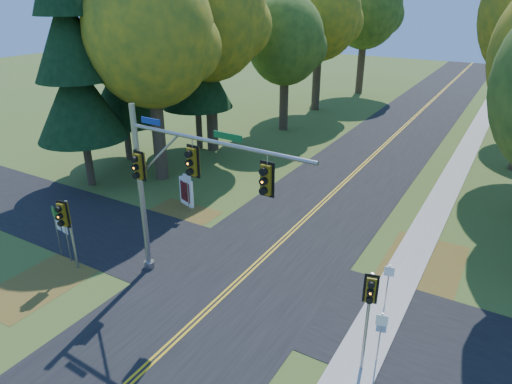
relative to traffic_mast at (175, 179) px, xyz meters
The scene contains 25 objects.
ground 5.43m from the traffic_mast, ahead, with size 160.00×160.00×0.00m, color #456022.
road_main 5.42m from the traffic_mast, ahead, with size 8.00×160.00×0.02m, color black.
road_cross 5.68m from the traffic_mast, 39.75° to the left, with size 60.00×6.00×0.02m, color black.
centerline_left 5.36m from the traffic_mast, ahead, with size 0.10×160.00×0.01m, color gold.
centerline_right 5.44m from the traffic_mast, ahead, with size 0.10×160.00×0.01m, color gold.
sidewalk_east 9.67m from the traffic_mast, ahead, with size 1.60×160.00×0.06m, color #9E998E.
leaf_patch_w_near 7.64m from the traffic_mast, 139.69° to the left, with size 4.00×6.00×0.00m, color brown.
leaf_patch_e 11.70m from the traffic_mast, 32.84° to the left, with size 3.50×8.00×0.00m, color brown.
leaf_patch_w_far 8.05m from the traffic_mast, 148.92° to the right, with size 3.00×5.00×0.00m, color brown.
tree_w_a 13.60m from the traffic_mast, 134.73° to the left, with size 8.00×8.00×14.15m.
tree_w_b 19.45m from the traffic_mast, 121.00° to the left, with size 8.60×8.60×15.38m.
tree_w_c 25.50m from the traffic_mast, 107.10° to the left, with size 6.80×6.80×11.91m.
tree_w_d 34.22m from the traffic_mast, 103.71° to the left, with size 8.20×8.20×14.56m.
tree_w_e 44.64m from the traffic_mast, 98.86° to the left, with size 8.40×8.40×14.97m.
pine_a 14.30m from the traffic_mast, 155.17° to the left, with size 5.60×5.60×19.48m.
pine_b 17.85m from the traffic_mast, 142.32° to the left, with size 5.60×5.60×17.31m.
pine_c 19.72m from the traffic_mast, 124.72° to the left, with size 5.60×5.60×20.56m.
traffic_mast is the anchor object (origin of this frame).
east_signal_pole 8.84m from the traffic_mast, ahead, with size 0.46×0.54×3.99m.
ped_signal_pole 5.79m from the traffic_mast, 160.16° to the right, with size 0.56×0.65×3.56m.
route_sign_cluster 6.98m from the traffic_mast, 167.93° to the right, with size 1.25×0.24×2.69m.
info_kiosk 9.08m from the traffic_mast, 127.07° to the left, with size 1.23×0.56×1.72m.
reg_sign_e_north 9.44m from the traffic_mast, 18.93° to the left, with size 0.38×0.12×2.03m.
reg_sign_e_south 9.56m from the traffic_mast, ahead, with size 0.39×0.13×2.09m.
reg_sign_w 7.80m from the traffic_mast, 126.01° to the left, with size 0.46×0.20×2.51m.
Camera 1 is at (9.35, -12.69, 11.92)m, focal length 32.00 mm.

